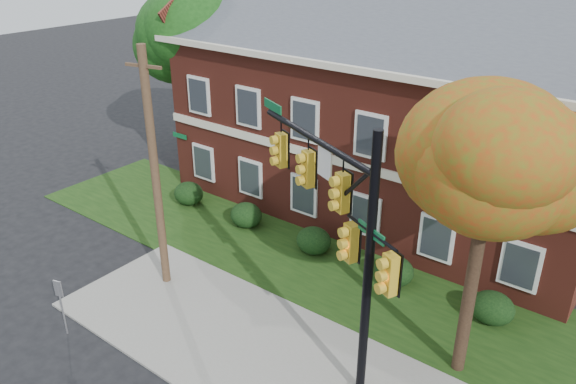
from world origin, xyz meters
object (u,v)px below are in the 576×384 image
Objects in this scene: hedge_right at (394,271)px; hedge_far_right at (492,308)px; traffic_signal at (340,221)px; sign_post at (60,298)px; tree_left_rear at (203,37)px; hedge_far_left at (189,193)px; utility_pole at (155,173)px; hedge_center at (314,241)px; apartment_building at (387,99)px; tree_near_right at (501,157)px; hedge_left at (246,215)px.

hedge_right is 3.50m from hedge_far_right.
traffic_signal reaches higher than sign_post.
hedge_far_right is (3.50, 0.00, 0.00)m from hedge_right.
hedge_far_right is 0.18× the size of traffic_signal.
tree_left_rear is (-16.73, 4.14, 6.16)m from hedge_far_right.
utility_pole reaches higher than hedge_far_left.
hedge_center is at bearing 0.00° from hedge_far_left.
hedge_right is at bearing -56.33° from apartment_building.
hedge_center is 9.35m from sign_post.
tree_near_right reaches higher than hedge_center.
hedge_right is at bearing 0.00° from hedge_far_left.
utility_pole is (-3.01, -4.88, 3.75)m from hedge_center.
tree_left_rear is (-13.23, 4.14, 6.16)m from hedge_right.
apartment_building is 6.89m from hedge_center.
hedge_center and hedge_right have the same top height.
hedge_far_left is 0.16× the size of tree_near_right.
sign_post is at bearing -63.48° from tree_left_rear.
hedge_left is 1.00× the size of hedge_right.
hedge_far_left is 0.71× the size of sign_post.
hedge_far_left is 9.48m from sign_post.
hedge_center is at bearing -90.00° from apartment_building.
hedge_center is 0.17× the size of utility_pole.
hedge_center is at bearing 158.58° from tree_near_right.
hedge_far_left is at bearing 116.71° from utility_pole.
sign_post is at bearing -103.40° from apartment_building.
hedge_center is at bearing -23.04° from tree_left_rear.
hedge_far_right is at bearing -36.89° from apartment_building.
hedge_far_left is at bearing -56.58° from tree_left_rear.
hedge_center is 12.23m from tree_left_rear.
apartment_building is at bearing 36.89° from hedge_far_left.
tree_left_rear is (-6.23, 4.14, 6.16)m from hedge_left.
traffic_signal is (11.01, -4.67, 4.18)m from hedge_far_left.
hedge_right is 0.16× the size of tree_near_right.
traffic_signal is at bearing -49.38° from hedge_center.
hedge_far_left is 3.50m from hedge_left.
hedge_right is at bearing 0.00° from hedge_left.
traffic_signal is (-3.22, -1.84, -1.96)m from tree_near_right.
tree_near_right is (14.22, -2.83, 6.14)m from hedge_far_left.
hedge_far_left is at bearing 180.00° from hedge_left.
tree_near_right is 0.97× the size of tree_left_rear.
hedge_far_right is 18.30m from tree_left_rear.
sign_post reaches higher than hedge_center.
apartment_building reaches higher than hedge_far_left.
hedge_far_right is 0.17× the size of utility_pole.
utility_pole reaches higher than hedge_right.
tree_left_rear is 16.44m from traffic_signal.
hedge_left is 0.16× the size of tree_left_rear.
tree_left_rear reaches higher than utility_pole.
tree_near_right reaches higher than hedge_far_left.
apartment_building reaches higher than utility_pole.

